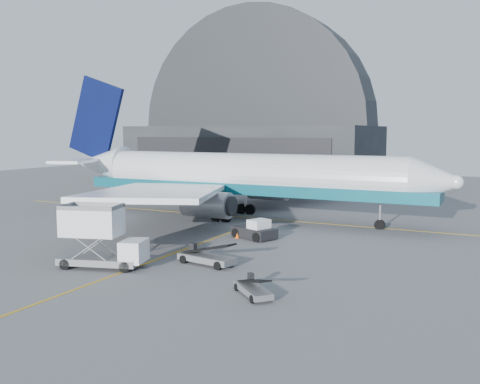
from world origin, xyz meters
The scene contains 9 objects.
ground centered at (0.00, 0.00, 0.00)m, with size 200.00×200.00×0.00m, color #565659.
taxi_lines centered at (0.00, 12.67, 0.01)m, with size 80.00×42.12×0.02m.
hangar centered at (-22.00, 64.95, 9.54)m, with size 50.00×28.30×28.00m.
airliner centered at (-4.32, 19.29, 5.32)m, with size 54.16×52.52×19.01m.
catering_truck centered at (-2.56, -7.88, 2.43)m, with size 7.42×4.41×4.80m.
pushback_tug centered at (3.76, 8.38, 0.78)m, with size 5.09×4.00×2.08m.
belt_loader_a centered at (4.64, -3.24, 0.63)m, with size 5.50×2.63×2.05m.
belt_loader_b centered at (11.66, -9.18, 0.49)m, with size 3.78×3.65×1.59m.
traffic_cone centered at (2.07, 7.64, 0.28)m, with size 0.40×0.40×0.58m.
Camera 1 is at (26.29, -40.70, 10.95)m, focal length 40.00 mm.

